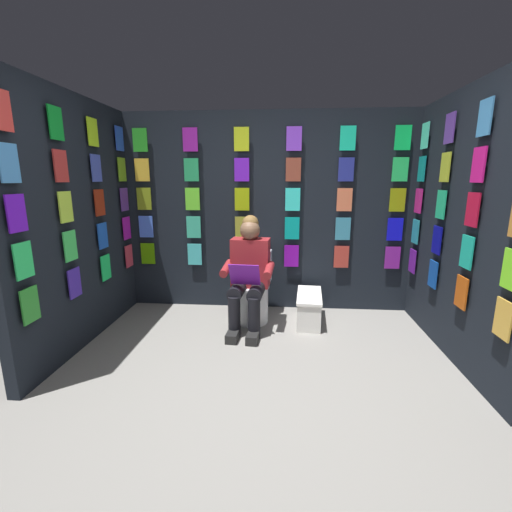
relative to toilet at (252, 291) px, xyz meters
The scene contains 7 objects.
ground_plane 1.67m from the toilet, 95.10° to the left, with size 30.00×30.00×0.00m, color gray.
display_wall_back 0.95m from the toilet, 108.38° to the right, with size 3.45×0.14×2.32m.
display_wall_left 2.14m from the toilet, 161.60° to the left, with size 0.14×2.02×2.32m.
display_wall_right 1.89m from the toilet, 21.51° to the left, with size 0.14×2.02×2.32m.
toilet is the anchor object (origin of this frame).
person_reading 0.35m from the toilet, 86.04° to the left, with size 0.55×0.71×1.19m.
comic_longbox_near 0.66m from the toilet, behind, with size 0.31×0.65×0.33m.
Camera 1 is at (-0.19, 2.06, 1.56)m, focal length 24.30 mm.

